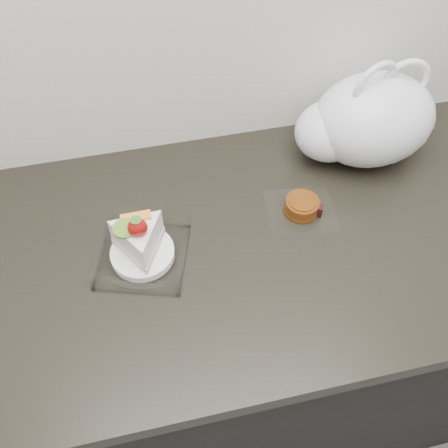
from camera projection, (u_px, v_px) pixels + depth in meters
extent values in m
cube|color=black|center=(232.00, 343.00, 1.36)|extent=(2.00, 0.60, 0.86)
cube|color=black|center=(235.00, 248.00, 1.01)|extent=(2.04, 0.64, 0.04)
cube|color=white|center=(143.00, 256.00, 0.97)|extent=(0.21, 0.21, 0.00)
cylinder|color=white|center=(143.00, 253.00, 0.96)|extent=(0.12, 0.12, 0.02)
ellipsoid|color=#A90E0B|center=(138.00, 228.00, 0.88)|extent=(0.04, 0.03, 0.04)
cone|color=#2D7223|center=(136.00, 221.00, 0.86)|extent=(0.02, 0.02, 0.01)
cylinder|color=olive|center=(125.00, 228.00, 0.89)|extent=(0.04, 0.04, 0.01)
cube|color=orange|center=(136.00, 217.00, 0.91)|extent=(0.06, 0.02, 0.01)
cube|color=white|center=(301.00, 211.00, 1.04)|extent=(0.15, 0.14, 0.00)
cylinder|color=#6A390C|center=(302.00, 206.00, 1.03)|extent=(0.08, 0.08, 0.03)
cylinder|color=#6A390C|center=(301.00, 209.00, 1.04)|extent=(0.08, 0.08, 0.01)
cylinder|color=#6A390C|center=(303.00, 201.00, 1.02)|extent=(0.06, 0.06, 0.00)
cube|color=black|center=(318.00, 210.00, 1.03)|extent=(0.02, 0.02, 0.03)
ellipsoid|color=white|center=(373.00, 120.00, 1.07)|extent=(0.29, 0.23, 0.20)
ellipsoid|color=white|center=(330.00, 131.00, 1.08)|extent=(0.17, 0.16, 0.13)
torus|color=white|center=(376.00, 86.00, 0.99)|extent=(0.11, 0.04, 0.11)
torus|color=white|center=(406.00, 81.00, 1.01)|extent=(0.10, 0.02, 0.10)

